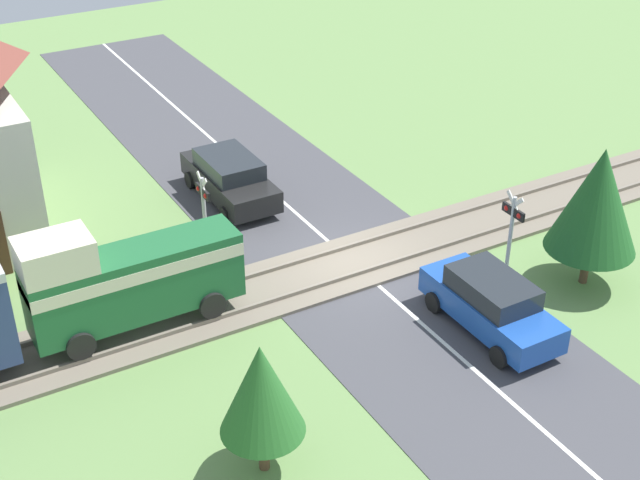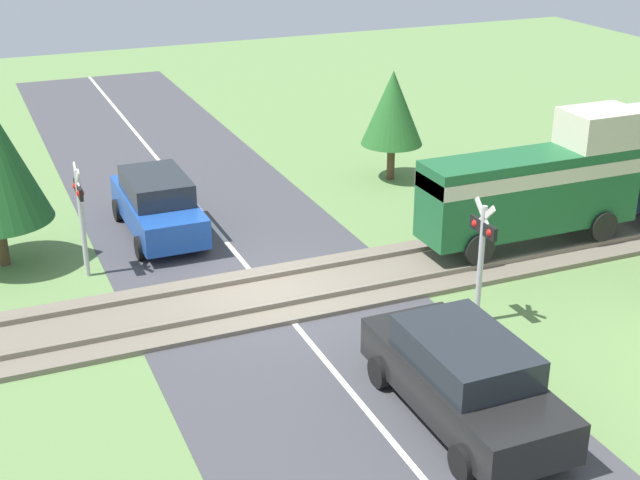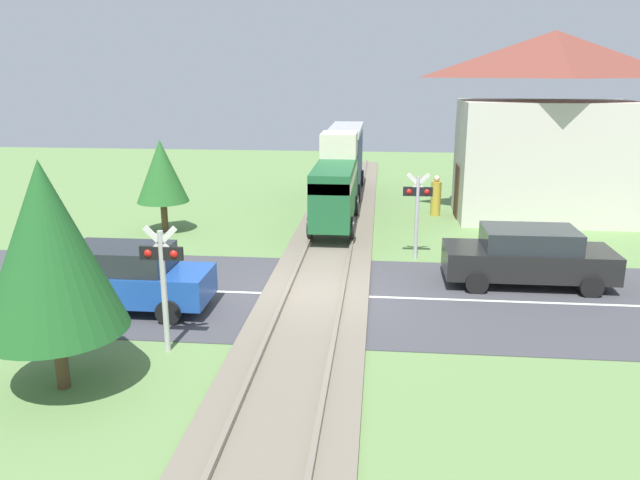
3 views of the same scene
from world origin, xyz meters
TOP-DOWN VIEW (x-y plane):
  - ground_plane at (0.00, 0.00)m, footprint 60.00×60.00m
  - road_surface at (0.00, 0.00)m, footprint 48.00×6.40m
  - track_bed at (0.00, 0.00)m, footprint 2.80×48.00m
  - car_near_crossing at (-4.61, -1.44)m, footprint 4.31×1.79m
  - car_far_side at (5.70, 1.44)m, footprint 4.51×1.94m
  - crossing_signal_west_approach at (-2.77, -3.60)m, footprint 0.90×0.18m
  - crossing_signal_east_approach at (2.77, 3.60)m, footprint 0.90×0.18m
  - tree_roadside_hedge at (-6.21, 6.15)m, footprint 1.86×1.86m

SIDE VIEW (x-z plane):
  - ground_plane at x=0.00m, z-range 0.00..0.00m
  - road_surface at x=0.00m, z-range 0.00..0.02m
  - track_bed at x=0.00m, z-range -0.05..0.19m
  - car_far_side at x=5.70m, z-range 0.03..1.64m
  - car_near_crossing at x=-4.61m, z-range 0.03..1.66m
  - crossing_signal_west_approach at x=-2.77m, z-range 0.40..3.14m
  - crossing_signal_east_approach at x=2.77m, z-range 0.40..3.14m
  - tree_roadside_hedge at x=-6.21m, z-range 0.55..3.90m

